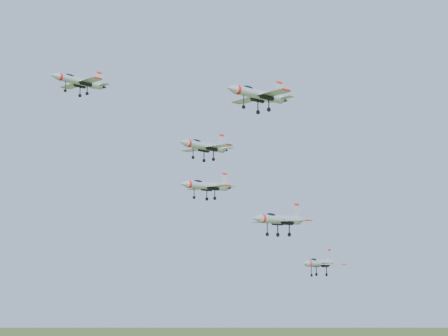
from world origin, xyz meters
TOP-DOWN VIEW (x-y plane):
  - jet_lead at (-12.82, 13.87)m, footprint 11.27×9.47m
  - jet_left_high at (0.66, -3.17)m, footprint 11.05×9.30m
  - jet_right_high at (-1.26, -18.39)m, footprint 11.56×9.56m
  - jet_left_low at (10.54, 10.54)m, footprint 12.39×10.27m
  - jet_right_low at (6.23, -13.87)m, footprint 11.69×9.80m
  - jet_trail at (26.96, -0.90)m, footprint 11.21×9.53m

SIDE VIEW (x-z plane):
  - jet_trail at x=26.96m, z-range 120.70..123.75m
  - jet_right_low at x=6.23m, z-range 127.26..130.40m
  - jet_left_low at x=10.54m, z-range 134.28..137.60m
  - jet_left_high at x=0.66m, z-range 138.84..141.81m
  - jet_right_high at x=-1.26m, z-range 143.55..146.64m
  - jet_lead at x=-12.82m, z-range 150.62..153.65m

